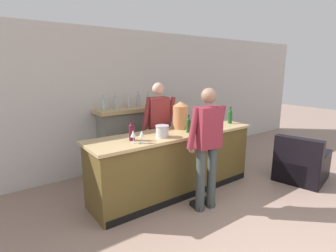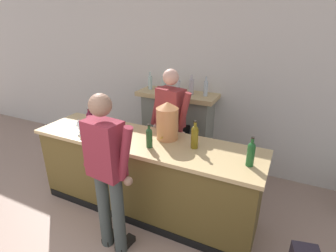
# 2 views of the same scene
# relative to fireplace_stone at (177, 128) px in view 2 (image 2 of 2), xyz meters

# --- Properties ---
(wall_back_panel) EXTENTS (12.00, 0.07, 2.75)m
(wall_back_panel) POSITION_rel_fireplace_stone_xyz_m (-0.11, 0.26, 0.73)
(wall_back_panel) COLOR beige
(wall_back_panel) RESTS_ON ground_plane
(bar_counter) EXTENTS (2.87, 0.77, 1.01)m
(bar_counter) POSITION_rel_fireplace_stone_xyz_m (0.14, -1.31, -0.14)
(bar_counter) COLOR brown
(bar_counter) RESTS_ON ground_plane
(fireplace_stone) EXTENTS (1.29, 0.52, 1.58)m
(fireplace_stone) POSITION_rel_fireplace_stone_xyz_m (0.00, 0.00, 0.00)
(fireplace_stone) COLOR gray
(fireplace_stone) RESTS_ON ground_plane
(person_customer) EXTENTS (0.66, 0.33, 1.76)m
(person_customer) POSITION_rel_fireplace_stone_xyz_m (0.15, -2.03, 0.33)
(person_customer) COLOR #39403F
(person_customer) RESTS_ON ground_plane
(person_bartender) EXTENTS (0.65, 0.37, 1.77)m
(person_bartender) POSITION_rel_fireplace_stone_xyz_m (0.22, -0.74, 0.34)
(person_bartender) COLOR #464333
(person_bartender) RESTS_ON ground_plane
(copper_dispenser) EXTENTS (0.27, 0.30, 0.46)m
(copper_dispenser) POSITION_rel_fireplace_stone_xyz_m (0.38, -1.16, 0.60)
(copper_dispenser) COLOR #C47D4B
(copper_dispenser) RESTS_ON bar_counter
(ice_bucket_steel) EXTENTS (0.20, 0.20, 0.18)m
(ice_bucket_steel) POSITION_rel_fireplace_stone_xyz_m (-0.20, -1.45, 0.46)
(ice_bucket_steel) COLOR silver
(ice_bucket_steel) RESTS_ON bar_counter
(wine_bottle_cabernet_heavy) EXTENTS (0.08, 0.08, 0.31)m
(wine_bottle_cabernet_heavy) POSITION_rel_fireplace_stone_xyz_m (1.39, -1.38, 0.51)
(wine_bottle_cabernet_heavy) COLOR #1A4F21
(wine_bottle_cabernet_heavy) RESTS_ON bar_counter
(wine_bottle_rose_blush) EXTENTS (0.08, 0.08, 0.32)m
(wine_bottle_rose_blush) POSITION_rel_fireplace_stone_xyz_m (0.76, -1.26, 0.51)
(wine_bottle_rose_blush) COLOR brown
(wine_bottle_rose_blush) RESTS_ON bar_counter
(wine_bottle_chardonnay_pale) EXTENTS (0.08, 0.08, 0.29)m
(wine_bottle_chardonnay_pale) POSITION_rel_fireplace_stone_xyz_m (-0.65, -1.34, 0.50)
(wine_bottle_chardonnay_pale) COLOR #511324
(wine_bottle_chardonnay_pale) RESTS_ON bar_counter
(wine_bottle_riesling_slim) EXTENTS (0.07, 0.07, 0.28)m
(wine_bottle_riesling_slim) POSITION_rel_fireplace_stone_xyz_m (0.30, -1.46, 0.49)
(wine_bottle_riesling_slim) COLOR #1F4722
(wine_bottle_riesling_slim) RESTS_ON bar_counter
(wine_glass_front_right) EXTENTS (0.07, 0.07, 0.18)m
(wine_glass_front_right) POSITION_rel_fireplace_stone_xyz_m (-0.70, -1.48, 0.50)
(wine_glass_front_right) COLOR silver
(wine_glass_front_right) RESTS_ON bar_counter
(wine_glass_by_dispenser) EXTENTS (0.07, 0.07, 0.18)m
(wine_glass_by_dispenser) POSITION_rel_fireplace_stone_xyz_m (-0.61, -1.55, 0.49)
(wine_glass_by_dispenser) COLOR silver
(wine_glass_by_dispenser) RESTS_ON bar_counter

